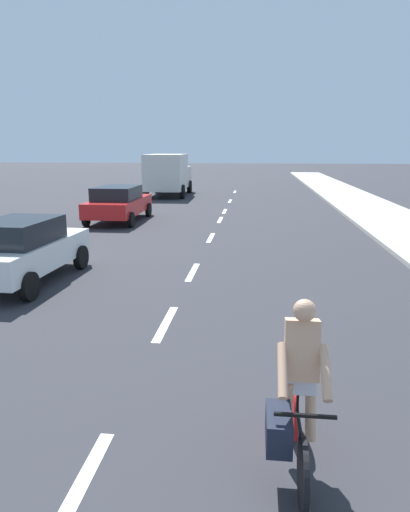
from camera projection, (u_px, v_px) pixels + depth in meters
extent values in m
plane|color=#2D2D33|center=(216.00, 227.00, 19.06)|extent=(160.00, 160.00, 0.00)
cube|color=#B2ADA3|center=(393.00, 221.00, 20.15)|extent=(3.60, 80.00, 0.14)
cube|color=white|center=(78.00, 490.00, 4.41)|extent=(0.16, 1.80, 0.01)
cube|color=white|center=(166.00, 323.00, 8.61)|extent=(0.16, 1.80, 0.01)
cube|color=white|center=(193.00, 272.00, 12.16)|extent=(0.16, 1.80, 0.01)
cube|color=white|center=(211.00, 238.00, 16.80)|extent=(0.16, 1.80, 0.01)
cube|color=white|center=(220.00, 220.00, 20.96)|extent=(0.16, 1.80, 0.01)
cube|color=white|center=(225.00, 211.00, 23.77)|extent=(0.16, 1.80, 0.01)
cube|color=white|center=(230.00, 201.00, 28.30)|extent=(0.16, 1.80, 0.01)
cube|color=white|center=(235.00, 192.00, 34.27)|extent=(0.16, 1.80, 0.01)
cylinder|color=black|center=(303.00, 474.00, 4.16)|extent=(0.05, 0.66, 0.66)
cylinder|color=red|center=(294.00, 410.00, 5.18)|extent=(0.05, 0.66, 0.66)
cube|color=black|center=(299.00, 423.00, 4.63)|extent=(0.04, 0.95, 0.04)
cylinder|color=black|center=(298.00, 391.00, 4.77)|extent=(0.03, 0.03, 0.48)
cube|color=black|center=(305.00, 416.00, 4.11)|extent=(0.56, 0.03, 0.03)
cube|color=tan|center=(302.00, 350.00, 4.52)|extent=(0.34, 0.32, 0.63)
sphere|color=tan|center=(305.00, 311.00, 4.37)|extent=(0.22, 0.22, 0.22)
cube|color=white|center=(300.00, 377.00, 4.65)|extent=(0.32, 0.22, 0.28)
cube|color=black|center=(279.00, 428.00, 4.34)|extent=(0.24, 0.52, 0.32)
cylinder|color=tan|center=(311.00, 409.00, 4.66)|extent=(0.11, 0.32, 0.62)
cylinder|color=tan|center=(287.00, 408.00, 4.69)|extent=(0.11, 0.20, 0.63)
cylinder|color=tan|center=(326.00, 372.00, 4.27)|extent=(0.09, 0.49, 0.41)
cylinder|color=tan|center=(282.00, 370.00, 4.32)|extent=(0.09, 0.49, 0.41)
cube|color=white|center=(25.00, 254.00, 11.18)|extent=(1.83, 4.06, 0.64)
cube|color=black|center=(18.00, 231.00, 10.85)|extent=(1.56, 2.13, 0.56)
cylinder|color=black|center=(24.00, 255.00, 12.70)|extent=(0.21, 0.65, 0.64)
cylinder|color=black|center=(81.00, 257.00, 12.45)|extent=(0.21, 0.65, 0.64)
cylinder|color=black|center=(29.00, 286.00, 9.83)|extent=(0.21, 0.65, 0.64)
cube|color=red|center=(119.00, 206.00, 20.47)|extent=(1.93, 4.59, 0.64)
cube|color=black|center=(117.00, 193.00, 20.11)|extent=(1.70, 2.39, 0.56)
cylinder|color=black|center=(109.00, 209.00, 22.17)|extent=(0.18, 0.64, 0.64)
cylinder|color=black|center=(148.00, 210.00, 21.96)|extent=(0.18, 0.64, 0.64)
cylinder|color=black|center=(86.00, 219.00, 19.15)|extent=(0.18, 0.64, 0.64)
cylinder|color=black|center=(131.00, 220.00, 18.94)|extent=(0.18, 0.64, 0.64)
cube|color=beige|center=(173.00, 176.00, 33.41)|extent=(2.46, 2.40, 1.40)
cube|color=silver|center=(166.00, 172.00, 30.41)|extent=(2.51, 4.22, 2.30)
cylinder|color=black|center=(157.00, 186.00, 33.56)|extent=(0.30, 0.91, 0.90)
cylinder|color=black|center=(189.00, 187.00, 33.35)|extent=(0.30, 0.91, 0.90)
cylinder|color=black|center=(146.00, 191.00, 29.77)|extent=(0.30, 0.91, 0.90)
cylinder|color=black|center=(182.00, 192.00, 29.57)|extent=(0.30, 0.91, 0.90)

